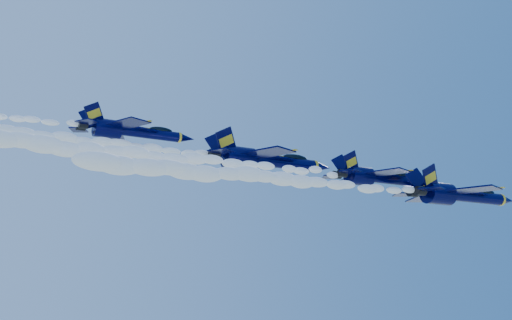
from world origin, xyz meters
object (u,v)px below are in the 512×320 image
jet_second (378,177)px  jet_fourth (131,131)px  jet_lead (459,195)px  jet_third (264,160)px

jet_second → jet_fourth: (-28.08, 15.96, 6.30)m
jet_lead → jet_second: bearing=157.1°
jet_second → jet_lead: bearing=-22.9°
jet_lead → jet_third: bearing=140.6°
jet_lead → jet_second: jet_second is taller
jet_fourth → jet_third: bearing=-11.7°
jet_lead → jet_fourth: size_ratio=1.14×
jet_lead → jet_fourth: bearing=152.1°
jet_second → jet_fourth: size_ratio=0.97×
jet_second → jet_third: (-10.08, 12.22, 3.60)m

